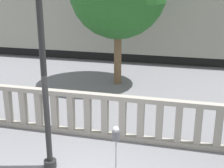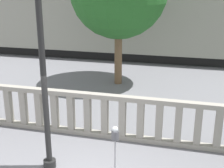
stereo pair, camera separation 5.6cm
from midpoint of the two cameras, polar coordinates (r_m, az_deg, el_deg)
The scene contains 4 objects.
balustrade at distance 9.58m, azimuth -1.15°, elevation -5.87°, with size 16.28×0.24×1.41m.
lamppost at distance 7.34m, azimuth -12.73°, elevation 9.03°, with size 0.35×0.35×6.40m.
parking_meter at distance 7.27m, azimuth 0.80°, elevation -9.79°, with size 0.18×0.18×1.48m.
train_near at distance 19.44m, azimuth 16.10°, elevation 9.80°, with size 27.79×3.06×4.46m.
Camera 2 is at (2.42, -5.31, 4.60)m, focal length 50.00 mm.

